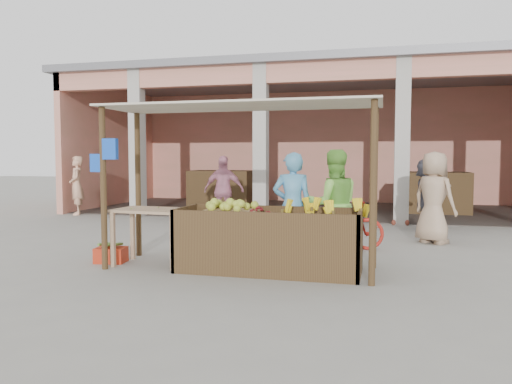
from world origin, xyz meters
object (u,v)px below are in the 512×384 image
(fruit_stall, at_px, (269,244))
(side_table, at_px, (151,218))
(vendor_green, at_px, (333,202))
(red_crate, at_px, (111,255))
(motorcycle, at_px, (336,224))
(vendor_blue, at_px, (292,203))

(fruit_stall, bearing_deg, side_table, 179.87)
(fruit_stall, height_order, vendor_green, vendor_green)
(red_crate, distance_m, vendor_green, 3.58)
(red_crate, bearing_deg, motorcycle, 23.15)
(fruit_stall, xyz_separation_m, red_crate, (-2.51, -0.01, -0.28))
(vendor_green, xyz_separation_m, motorcycle, (-0.04, 0.92, -0.46))
(fruit_stall, height_order, motorcycle, motorcycle)
(red_crate, distance_m, vendor_blue, 2.95)
(fruit_stall, bearing_deg, red_crate, -179.72)
(vendor_blue, xyz_separation_m, motorcycle, (0.59, 1.09, -0.45))
(fruit_stall, xyz_separation_m, motorcycle, (0.77, 1.96, 0.06))
(vendor_blue, height_order, vendor_green, vendor_green)
(vendor_blue, bearing_deg, side_table, 11.58)
(vendor_blue, bearing_deg, motorcycle, -129.80)
(fruit_stall, bearing_deg, motorcycle, 68.43)
(side_table, distance_m, red_crate, 0.91)
(vendor_green, bearing_deg, fruit_stall, 34.82)
(motorcycle, bearing_deg, vendor_blue, 141.36)
(vendor_blue, bearing_deg, red_crate, 6.44)
(side_table, height_order, red_crate, side_table)
(fruit_stall, relative_size, vendor_green, 1.41)
(fruit_stall, relative_size, side_table, 2.37)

